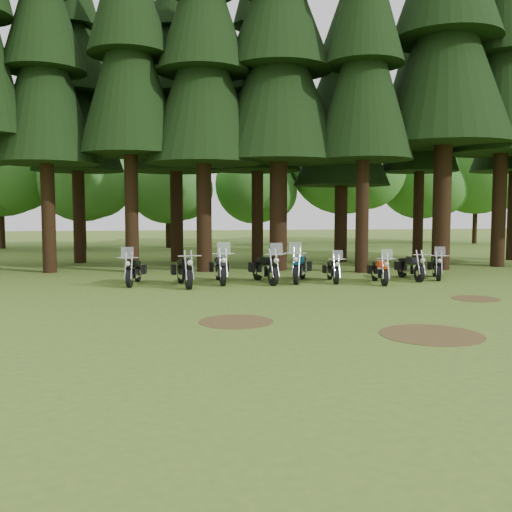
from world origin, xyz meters
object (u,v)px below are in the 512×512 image
Objects in this scene: motorcycle_0 at (134,271)px; motorcycle_8 at (437,267)px; motorcycle_3 at (265,269)px; motorcycle_6 at (380,271)px; motorcycle_7 at (410,268)px; motorcycle_2 at (221,269)px; motorcycle_4 at (300,268)px; motorcycle_1 at (184,272)px; motorcycle_5 at (333,271)px.

motorcycle_0 is 11.53m from motorcycle_8.
motorcycle_3 is 4.16m from motorcycle_6.
motorcycle_7 is at bearing 37.27° from motorcycle_6.
motorcycle_2 is 1.13× the size of motorcycle_7.
motorcycle_4 is at bearing 6.89° from motorcycle_0.
motorcycle_0 is at bearing 178.95° from motorcycle_7.
motorcycle_6 is at bearing 1.72° from motorcycle_4.
motorcycle_6 is at bearing -150.39° from motorcycle_7.
motorcycle_3 is at bearing -179.04° from motorcycle_7.
motorcycle_2 is 1.03× the size of motorcycle_4.
motorcycle_0 reaches higher than motorcycle_8.
motorcycle_3 is 5.67m from motorcycle_7.
motorcycle_8 is (2.70, 1.07, -0.00)m from motorcycle_6.
motorcycle_4 is 5.47m from motorcycle_8.
motorcycle_4 is 2.92m from motorcycle_6.
motorcycle_4 is (4.27, 0.68, 0.02)m from motorcycle_1.
motorcycle_1 is 1.21× the size of motorcycle_5.
motorcycle_7 is (4.33, 0.02, -0.06)m from motorcycle_4.
motorcycle_7 is at bearing -9.13° from motorcycle_3.
motorcycle_3 reaches higher than motorcycle_8.
motorcycle_4 is (1.34, 0.20, 0.00)m from motorcycle_3.
motorcycle_2 is at bearing 19.69° from motorcycle_1.
motorcycle_7 is 1.07× the size of motorcycle_8.
motorcycle_0 is 1.91m from motorcycle_1.
motorcycle_0 is at bearing -176.10° from motorcycle_5.
motorcycle_6 reaches higher than motorcycle_5.
motorcycle_2 reaches higher than motorcycle_4.
motorcycle_1 is at bearing -169.83° from motorcycle_5.
motorcycle_2 is 8.41m from motorcycle_8.
motorcycle_3 is at bearing -175.57° from motorcycle_5.
motorcycle_1 is at bearing 177.91° from motorcycle_3.
motorcycle_4 is 1.10× the size of motorcycle_7.
motorcycle_5 is (7.26, -0.25, -0.06)m from motorcycle_0.
motorcycle_0 reaches higher than motorcycle_1.
motorcycle_0 is 0.94× the size of motorcycle_4.
motorcycle_2 is 1.21× the size of motorcycle_8.
motorcycle_3 reaches higher than motorcycle_0.
motorcycle_1 is 2.97m from motorcycle_3.
motorcycle_2 reaches higher than motorcycle_0.
motorcycle_5 is (2.54, -0.06, -0.09)m from motorcycle_3.
motorcycle_4 reaches higher than motorcycle_3.
motorcycle_8 is at bearing 21.72° from motorcycle_4.
motorcycle_8 is (11.53, 0.17, -0.04)m from motorcycle_0.
motorcycle_7 is at bearing 6.91° from motorcycle_0.
motorcycle_0 is 0.93× the size of motorcycle_3.
motorcycle_4 is 1.14× the size of motorcycle_6.
motorcycle_1 is at bearing -176.62° from motorcycle_7.
motorcycle_2 is at bearing -159.41° from motorcycle_8.
motorcycle_5 is 4.29m from motorcycle_8.
motorcycle_4 is (6.06, 0.01, 0.04)m from motorcycle_0.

